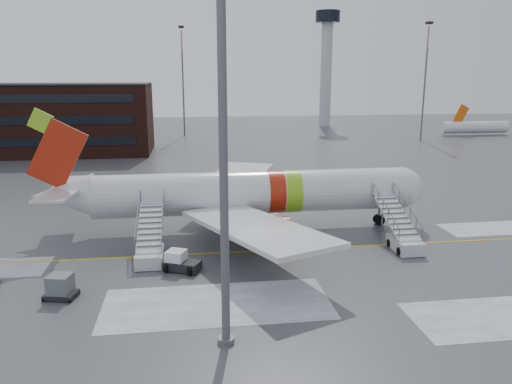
{
  "coord_description": "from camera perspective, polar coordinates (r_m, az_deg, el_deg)",
  "views": [
    {
      "loc": [
        -7.53,
        -38.44,
        13.83
      ],
      "look_at": [
        -1.8,
        2.72,
        4.0
      ],
      "focal_mm": 35.0,
      "sensor_mm": 36.0,
      "label": 1
    }
  ],
  "objects": [
    {
      "name": "ground",
      "position": [
        41.54,
        2.99,
        -6.16
      ],
      "size": [
        260.0,
        260.0,
        0.0
      ],
      "primitive_type": "plane",
      "color": "#494C4F",
      "rests_on": "ground"
    },
    {
      "name": "airliner",
      "position": [
        44.66,
        -1.56,
        -0.18
      ],
      "size": [
        35.03,
        32.97,
        11.18
      ],
      "color": "silver",
      "rests_on": "ground"
    },
    {
      "name": "airstair_fwd",
      "position": [
        42.38,
        16.33,
        -4.78
      ],
      "size": [
        2.05,
        7.7,
        3.48
      ],
      "color": "silver",
      "rests_on": "ground"
    },
    {
      "name": "airstair_aft",
      "position": [
        38.9,
        -12.02,
        -6.15
      ],
      "size": [
        2.05,
        7.7,
        3.48
      ],
      "color": "#B9BCC1",
      "rests_on": "ground"
    },
    {
      "name": "pushback_tug",
      "position": [
        36.7,
        -8.68,
        -7.9
      ],
      "size": [
        2.91,
        2.63,
        1.47
      ],
      "color": "black",
      "rests_on": "ground"
    },
    {
      "name": "uld_container",
      "position": [
        34.33,
        -21.45,
        -10.1
      ],
      "size": [
        2.16,
        1.78,
        1.55
      ],
      "color": "black",
      "rests_on": "ground"
    },
    {
      "name": "light_mast_near",
      "position": [
        24.01,
        -3.8,
        7.47
      ],
      "size": [
        1.2,
        1.2,
        21.8
      ],
      "color": "#595B60",
      "rests_on": "ground"
    },
    {
      "name": "control_tower",
      "position": [
        138.7,
        8.06,
        15.21
      ],
      "size": [
        6.4,
        6.4,
        30.0
      ],
      "color": "#B2B5BA",
      "rests_on": "ground"
    },
    {
      "name": "light_mast_far_ne",
      "position": [
        111.99,
        18.8,
        12.62
      ],
      "size": [
        1.2,
        1.2,
        24.25
      ],
      "color": "#595B60",
      "rests_on": "ground"
    },
    {
      "name": "light_mast_far_n",
      "position": [
        116.44,
        -8.38,
        13.17
      ],
      "size": [
        1.2,
        1.2,
        24.25
      ],
      "color": "#595B60",
      "rests_on": "ground"
    },
    {
      "name": "distant_aircraft",
      "position": [
        124.86,
        26.39,
        5.57
      ],
      "size": [
        35.0,
        18.0,
        8.0
      ],
      "primitive_type": null,
      "color": "#D8590C",
      "rests_on": "ground"
    }
  ]
}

